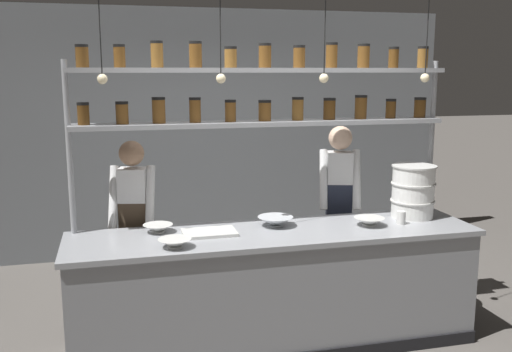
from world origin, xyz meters
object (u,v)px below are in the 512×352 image
at_px(prep_bowl_center_back, 369,222).
at_px(spice_shelf_unit, 265,101).
at_px(prep_bowl_near_right, 175,243).
at_px(chef_center, 339,204).
at_px(chef_left, 134,224).
at_px(cutting_board, 209,233).
at_px(container_stack, 413,191).
at_px(serving_cup_front, 401,218).
at_px(prep_bowl_center_front, 158,229).
at_px(prep_bowl_near_left, 275,222).

bearing_deg(prep_bowl_center_back, spice_shelf_unit, 154.56).
bearing_deg(prep_bowl_near_right, chef_center, 28.32).
distance_m(chef_left, cutting_board, 0.73).
height_order(spice_shelf_unit, chef_left, spice_shelf_unit).
height_order(spice_shelf_unit, prep_bowl_center_back, spice_shelf_unit).
bearing_deg(chef_center, container_stack, -29.51).
xyz_separation_m(container_stack, serving_cup_front, (-0.20, -0.18, -0.17)).
relative_size(spice_shelf_unit, cutting_board, 7.54).
xyz_separation_m(prep_bowl_center_front, prep_bowl_center_back, (1.63, -0.22, 0.00)).
height_order(cutting_board, prep_bowl_near_left, prep_bowl_near_left).
distance_m(chef_left, chef_center, 1.80).
bearing_deg(cutting_board, prep_bowl_center_front, 158.97).
bearing_deg(prep_bowl_near_left, serving_cup_front, -10.43).
height_order(spice_shelf_unit, chef_center, spice_shelf_unit).
relative_size(chef_center, cutting_board, 4.12).
height_order(chef_left, cutting_board, chef_left).
relative_size(chef_center, prep_bowl_near_left, 5.89).
relative_size(chef_left, prep_bowl_center_front, 7.02).
bearing_deg(chef_center, serving_cup_front, -51.68).
distance_m(chef_left, prep_bowl_center_front, 0.39).
xyz_separation_m(container_stack, prep_bowl_near_right, (-2.01, -0.36, -0.19)).
xyz_separation_m(chef_left, container_stack, (2.26, -0.41, 0.24)).
bearing_deg(chef_center, prep_bowl_near_left, -129.99).
height_order(container_stack, prep_bowl_near_right, container_stack).
bearing_deg(prep_bowl_near_left, prep_bowl_near_right, -156.39).
bearing_deg(prep_bowl_center_back, cutting_board, 176.50).
distance_m(cutting_board, prep_bowl_center_front, 0.39).
height_order(chef_center, serving_cup_front, chef_center).
bearing_deg(serving_cup_front, prep_bowl_near_right, -174.36).
bearing_deg(prep_bowl_near_right, prep_bowl_center_front, 101.16).
distance_m(chef_center, prep_bowl_near_right, 1.77).
bearing_deg(container_stack, prep_bowl_center_front, 178.61).
bearing_deg(spice_shelf_unit, serving_cup_front, -19.96).
bearing_deg(serving_cup_front, cutting_board, 176.63).
height_order(spice_shelf_unit, prep_bowl_center_front, spice_shelf_unit).
distance_m(cutting_board, prep_bowl_near_right, 0.39).
distance_m(prep_bowl_near_left, prep_bowl_center_back, 0.74).
height_order(container_stack, prep_bowl_near_left, container_stack).
bearing_deg(prep_bowl_center_front, chef_center, 14.65).
xyz_separation_m(container_stack, prep_bowl_center_front, (-2.10, 0.05, -0.19)).
distance_m(prep_bowl_center_back, serving_cup_front, 0.27).
xyz_separation_m(cutting_board, prep_bowl_near_left, (0.54, 0.09, 0.03)).
bearing_deg(prep_bowl_center_back, prep_bowl_center_front, 172.36).
bearing_deg(prep_bowl_center_front, spice_shelf_unit, 9.13).
height_order(chef_left, prep_bowl_near_left, chef_left).
relative_size(chef_left, prep_bowl_near_right, 6.80).
xyz_separation_m(chef_left, prep_bowl_center_back, (1.79, -0.57, 0.05)).
bearing_deg(container_stack, prep_bowl_near_left, 179.92).
bearing_deg(chef_left, prep_bowl_near_left, -7.90).
relative_size(prep_bowl_center_front, serving_cup_front, 2.17).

